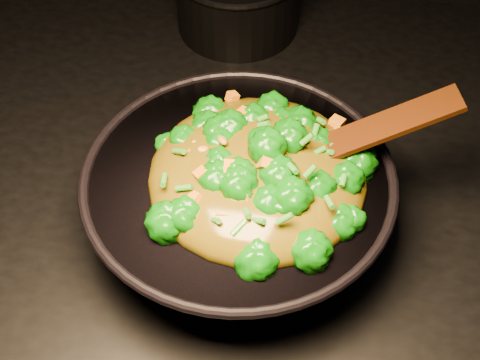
# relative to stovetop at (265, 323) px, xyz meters

# --- Properties ---
(stovetop) EXTENTS (1.20, 0.90, 0.90)m
(stovetop) POSITION_rel_stovetop_xyz_m (0.00, 0.00, 0.00)
(stovetop) COLOR black
(stovetop) RESTS_ON ground
(wok) EXTENTS (0.45, 0.45, 0.11)m
(wok) POSITION_rel_stovetop_xyz_m (-0.03, -0.12, 0.50)
(wok) COLOR black
(wok) RESTS_ON stovetop
(stir_fry) EXTENTS (0.33, 0.33, 0.09)m
(stir_fry) POSITION_rel_stovetop_xyz_m (-0.01, -0.12, 0.60)
(stir_fry) COLOR #0D6207
(stir_fry) RESTS_ON wok
(spatula) EXTENTS (0.26, 0.12, 0.11)m
(spatula) POSITION_rel_stovetop_xyz_m (0.10, -0.07, 0.60)
(spatula) COLOR #350F05
(spatula) RESTS_ON wok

